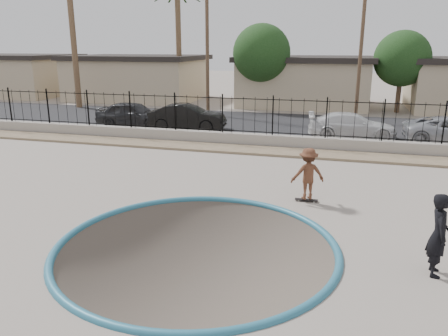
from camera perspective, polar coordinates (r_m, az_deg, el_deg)
The scene contains 22 objects.
ground at distance 23.29m, azimuth 6.87°, elevation 1.01°, with size 120.00×120.00×2.20m, color gray.
bowl_pit at distance 10.96m, azimuth -3.58°, elevation -10.22°, with size 6.84×6.84×1.80m, color #463E35, non-canonical shape.
coping_ring at distance 10.96m, azimuth -3.58°, elevation -10.22°, with size 7.04×7.04×0.20m, color #276680.
rock_strip at distance 20.33m, azimuth 5.76°, elevation 2.22°, with size 42.00×1.60×0.11m, color #947E61.
retaining_wall at distance 21.33m, azimuth 6.29°, elevation 3.52°, with size 42.00×0.45×0.60m, color gray.
fence at distance 21.11m, azimuth 6.39°, elevation 6.71°, with size 40.00×0.04×1.80m.
street at distance 27.90m, azimuth 8.53°, elevation 5.76°, with size 90.00×8.00×0.04m, color black.
house_west_far at distance 48.36m, azimuth -25.37°, elevation 10.97°, with size 10.60×8.60×3.90m.
house_west at distance 41.17m, azimuth -11.17°, elevation 11.57°, with size 11.60×8.60×3.90m.
house_center at distance 37.05m, azimuth 10.53°, elevation 11.17°, with size 10.60×8.60×3.90m.
palm_left at distance 36.58m, azimuth -19.48°, elevation 19.90°, with size 2.30×2.30×11.30m.
palm_mid at distance 36.82m, azimuth -6.02°, elevation 18.66°, with size 2.30×2.30×9.30m.
utility_pole_left at distance 30.72m, azimuth -2.20°, elevation 15.61°, with size 1.70×0.24×9.00m.
utility_pole_mid at distance 29.30m, azimuth 17.52°, elevation 15.41°, with size 1.70×0.24×9.50m.
street_tree_left at distance 33.88m, azimuth 4.94°, elevation 14.71°, with size 4.32×4.32×6.36m.
street_tree_mid at distance 34.51m, azimuth 22.25°, elevation 13.07°, with size 3.96×3.96×5.83m.
skater at distance 13.91m, azimuth 10.88°, elevation -1.13°, with size 1.06×0.61×1.64m, color brown.
skateboard at distance 14.15m, azimuth 10.72°, elevation -4.10°, with size 0.73×0.21×0.06m.
videographer at distance 10.41m, azimuth 26.25°, elevation -7.85°, with size 0.67×0.44×1.83m, color black.
car_a at distance 26.96m, azimuth -11.79°, elevation 6.91°, with size 1.78×4.43×1.51m, color black.
car_b at distance 25.58m, azimuth -4.82°, elevation 6.67°, with size 1.55×4.43×1.46m, color black.
car_c at distance 24.05m, azimuth 16.37°, elevation 5.34°, with size 1.85×4.55×1.32m, color silver.
Camera 1 is at (3.26, -10.29, 4.80)m, focal length 35.00 mm.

